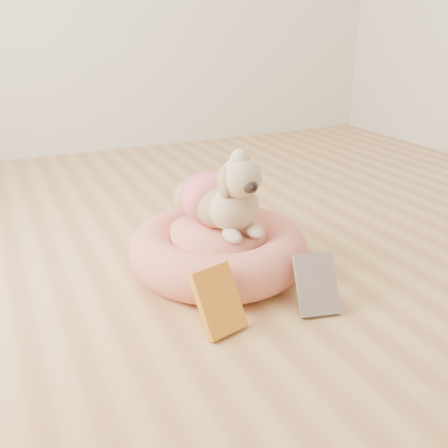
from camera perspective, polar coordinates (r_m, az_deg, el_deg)
name	(u,v)px	position (r m, az deg, el deg)	size (l,w,h in m)	color
floor	(300,275)	(1.92, 8.73, -5.82)	(4.50, 4.50, 0.00)	#B67C4C
pet_bed	(218,249)	(1.91, -0.64, -2.88)	(0.68, 0.68, 0.18)	#D96454
dog	(222,184)	(1.83, -0.20, 4.57)	(0.31, 0.45, 0.33)	olive
book_yellow	(218,301)	(1.55, -0.64, -8.75)	(0.14, 0.03, 0.21)	gold
book_white	(316,284)	(1.68, 10.51, -6.78)	(0.13, 0.02, 0.21)	silver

